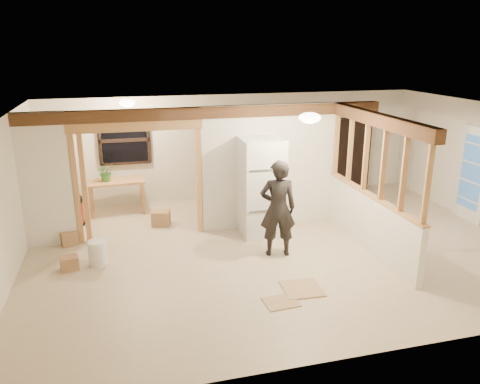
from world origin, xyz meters
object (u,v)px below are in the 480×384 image
object	(u,v)px
shop_vac	(73,211)
woman	(278,208)
refrigerator	(261,187)
work_table	(117,197)
bookshelf	(351,155)

from	to	relation	value
shop_vac	woman	bearing A→B (deg)	-33.62
refrigerator	work_table	size ratio (longest dim) A/B	1.61
shop_vac	bookshelf	size ratio (longest dim) A/B	0.33
woman	bookshelf	size ratio (longest dim) A/B	0.94
work_table	bookshelf	bearing A→B (deg)	-0.46
woman	shop_vac	distance (m)	4.40
refrigerator	shop_vac	size ratio (longest dim) A/B	3.16
bookshelf	work_table	bearing A→B (deg)	-176.96
refrigerator	work_table	xyz separation A→B (m)	(-2.73, 1.96, -0.58)
work_table	bookshelf	world-z (taller)	bookshelf
refrigerator	woman	bearing A→B (deg)	-89.92
refrigerator	work_table	world-z (taller)	refrigerator
woman	bookshelf	bearing A→B (deg)	-122.79
woman	bookshelf	distance (m)	4.50
refrigerator	shop_vac	world-z (taller)	refrigerator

